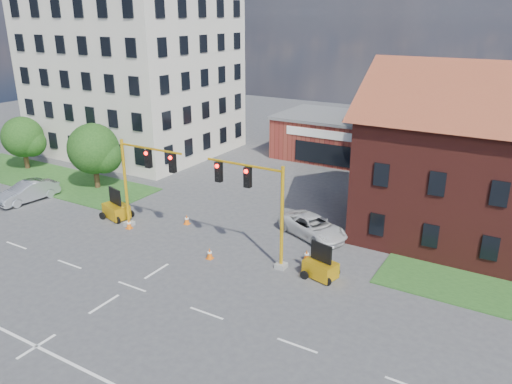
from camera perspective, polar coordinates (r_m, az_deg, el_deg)
ground at (r=28.43m, az=-13.99°, el=-10.45°), size 120.00×120.00×0.00m
grass_verge_nw at (r=48.62m, az=-22.84°, el=1.50°), size 22.00×6.00×0.08m
lane_markings at (r=26.74m, az=-18.56°, el=-13.03°), size 60.00×36.00×0.01m
office_block at (r=54.46m, az=-14.10°, el=15.35°), size 18.40×15.40×20.60m
brick_shop at (r=51.67m, az=9.56°, el=6.27°), size 12.40×8.40×4.30m
tree_large at (r=46.16m, az=16.50°, el=8.85°), size 7.49×7.13×9.70m
tree_nw_front at (r=43.38m, az=-17.81°, el=4.53°), size 4.42×4.21×5.55m
tree_nw_rear at (r=51.51m, az=-24.91°, el=5.57°), size 3.98×3.79×5.00m
signal_mast_west at (r=33.58m, az=-12.82°, el=1.78°), size 5.30×0.60×6.20m
signal_mast_east at (r=28.56m, az=0.09°, el=-0.94°), size 5.30×0.60×6.20m
trailer_west at (r=37.31m, az=-15.67°, el=-1.93°), size 2.18×1.75×2.17m
trailer_east at (r=28.41m, az=7.39°, el=-8.54°), size 2.00×1.57×2.01m
cone_a at (r=35.46m, az=-14.32°, el=-3.56°), size 0.40×0.40×0.70m
cone_b at (r=35.41m, az=-7.92°, el=-3.14°), size 0.40×0.40×0.70m
cone_c at (r=30.45m, az=-5.32°, el=-7.02°), size 0.40×0.40×0.70m
cone_d at (r=30.26m, az=5.80°, el=-7.22°), size 0.40×0.40×0.70m
pickup_white at (r=33.25m, az=6.53°, el=-3.96°), size 5.57×4.16×1.41m
sedan_silver_front at (r=43.11m, az=-24.64°, el=0.05°), size 2.16×4.90×1.56m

